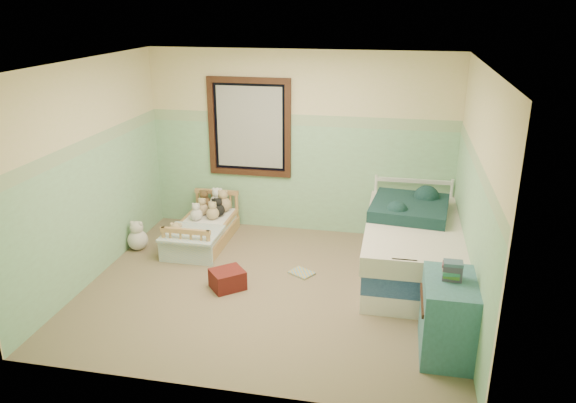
% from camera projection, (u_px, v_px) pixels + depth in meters
% --- Properties ---
extents(floor, '(4.20, 3.60, 0.02)m').
position_uv_depth(floor, '(271.00, 289.00, 6.34)').
color(floor, '#6F5F4C').
rests_on(floor, ground).
extents(ceiling, '(4.20, 3.60, 0.02)m').
position_uv_depth(ceiling, '(269.00, 62.00, 5.48)').
color(ceiling, white).
rests_on(ceiling, wall_back).
extents(wall_back, '(4.20, 0.04, 2.50)m').
position_uv_depth(wall_back, '(300.00, 144.00, 7.56)').
color(wall_back, beige).
rests_on(wall_back, floor).
extents(wall_front, '(4.20, 0.04, 2.50)m').
position_uv_depth(wall_front, '(217.00, 255.00, 4.25)').
color(wall_front, beige).
rests_on(wall_front, floor).
extents(wall_left, '(0.04, 3.60, 2.50)m').
position_uv_depth(wall_left, '(90.00, 172.00, 6.30)').
color(wall_left, beige).
rests_on(wall_left, floor).
extents(wall_right, '(0.04, 3.60, 2.50)m').
position_uv_depth(wall_right, '(476.00, 197.00, 5.52)').
color(wall_right, beige).
rests_on(wall_right, floor).
extents(wainscot_mint, '(4.20, 0.01, 1.50)m').
position_uv_depth(wainscot_mint, '(300.00, 179.00, 7.72)').
color(wainscot_mint, '#7EAC7F').
rests_on(wainscot_mint, floor).
extents(border_strip, '(4.20, 0.01, 0.15)m').
position_uv_depth(border_strip, '(300.00, 120.00, 7.44)').
color(border_strip, '#4E7D4E').
rests_on(border_strip, wall_back).
extents(window_frame, '(1.16, 0.06, 1.36)m').
position_uv_depth(window_frame, '(249.00, 128.00, 7.59)').
color(window_frame, black).
rests_on(window_frame, wall_back).
extents(window_blinds, '(0.92, 0.01, 1.12)m').
position_uv_depth(window_blinds, '(249.00, 127.00, 7.60)').
color(window_blinds, '#B4B4AD').
rests_on(window_blinds, window_frame).
extents(toddler_bed_frame, '(0.64, 1.29, 0.17)m').
position_uv_depth(toddler_bed_frame, '(204.00, 237.00, 7.49)').
color(toddler_bed_frame, tan).
rests_on(toddler_bed_frame, floor).
extents(toddler_mattress, '(0.59, 1.23, 0.12)m').
position_uv_depth(toddler_mattress, '(203.00, 227.00, 7.44)').
color(toddler_mattress, white).
rests_on(toddler_mattress, toddler_bed_frame).
extents(patchwork_quilt, '(0.70, 0.64, 0.03)m').
position_uv_depth(patchwork_quilt, '(192.00, 233.00, 7.05)').
color(patchwork_quilt, '#7AAFD8').
rests_on(patchwork_quilt, toddler_mattress).
extents(plush_bed_brown, '(0.19, 0.19, 0.19)m').
position_uv_depth(plush_bed_brown, '(204.00, 203.00, 7.88)').
color(plush_bed_brown, brown).
rests_on(plush_bed_brown, toddler_mattress).
extents(plush_bed_white, '(0.23, 0.23, 0.23)m').
position_uv_depth(plush_bed_white, '(218.00, 203.00, 7.83)').
color(plush_bed_white, silver).
rests_on(plush_bed_white, toddler_mattress).
extents(plush_bed_tan, '(0.17, 0.17, 0.17)m').
position_uv_depth(plush_bed_tan, '(202.00, 209.00, 7.67)').
color(plush_bed_tan, tan).
rests_on(plush_bed_tan, toddler_mattress).
extents(plush_bed_dark, '(0.18, 0.18, 0.18)m').
position_uv_depth(plush_bed_dark, '(218.00, 210.00, 7.63)').
color(plush_bed_dark, black).
rests_on(plush_bed_dark, toddler_mattress).
extents(plush_floor_cream, '(0.27, 0.27, 0.27)m').
position_uv_depth(plush_floor_cream, '(138.00, 240.00, 7.27)').
color(plush_floor_cream, silver).
rests_on(plush_floor_cream, floor).
extents(plush_floor_tan, '(0.25, 0.25, 0.25)m').
position_uv_depth(plush_floor_tan, '(177.00, 240.00, 7.28)').
color(plush_floor_tan, tan).
rests_on(plush_floor_tan, floor).
extents(twin_bed_frame, '(1.04, 2.08, 0.22)m').
position_uv_depth(twin_bed_frame, '(410.00, 265.00, 6.63)').
color(twin_bed_frame, white).
rests_on(twin_bed_frame, floor).
extents(twin_boxspring, '(1.04, 2.08, 0.22)m').
position_uv_depth(twin_boxspring, '(412.00, 248.00, 6.55)').
color(twin_boxspring, navy).
rests_on(twin_boxspring, twin_bed_frame).
extents(twin_mattress, '(1.08, 2.12, 0.22)m').
position_uv_depth(twin_mattress, '(413.00, 231.00, 6.48)').
color(twin_mattress, silver).
rests_on(twin_mattress, twin_boxspring).
extents(teal_blanket, '(0.98, 1.03, 0.14)m').
position_uv_depth(teal_blanket, '(410.00, 208.00, 6.70)').
color(teal_blanket, black).
rests_on(teal_blanket, twin_mattress).
extents(dresser, '(0.46, 0.74, 0.74)m').
position_uv_depth(dresser, '(448.00, 317.00, 5.06)').
color(dresser, '#356167').
rests_on(dresser, floor).
extents(book_stack, '(0.18, 0.14, 0.17)m').
position_uv_depth(book_stack, '(452.00, 271.00, 4.93)').
color(book_stack, brown).
rests_on(book_stack, dresser).
extents(red_pillow, '(0.47, 0.46, 0.22)m').
position_uv_depth(red_pillow, '(228.00, 279.00, 6.29)').
color(red_pillow, maroon).
rests_on(red_pillow, floor).
extents(floor_book, '(0.34, 0.32, 0.03)m').
position_uv_depth(floor_book, '(302.00, 273.00, 6.65)').
color(floor_book, gold).
rests_on(floor_book, floor).
extents(extra_plush_0, '(0.17, 0.17, 0.17)m').
position_uv_depth(extra_plush_0, '(213.00, 213.00, 7.52)').
color(extra_plush_0, tan).
rests_on(extra_plush_0, toddler_mattress).
extents(extra_plush_1, '(0.17, 0.17, 0.17)m').
position_uv_depth(extra_plush_1, '(196.00, 214.00, 7.48)').
color(extra_plush_1, silver).
rests_on(extra_plush_1, toddler_mattress).
extents(extra_plush_2, '(0.16, 0.16, 0.16)m').
position_uv_depth(extra_plush_2, '(216.00, 209.00, 7.69)').
color(extra_plush_2, black).
rests_on(extra_plush_2, toddler_mattress).
extents(extra_plush_3, '(0.22, 0.22, 0.22)m').
position_uv_depth(extra_plush_3, '(223.00, 204.00, 7.78)').
color(extra_plush_3, tan).
rests_on(extra_plush_3, toddler_mattress).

